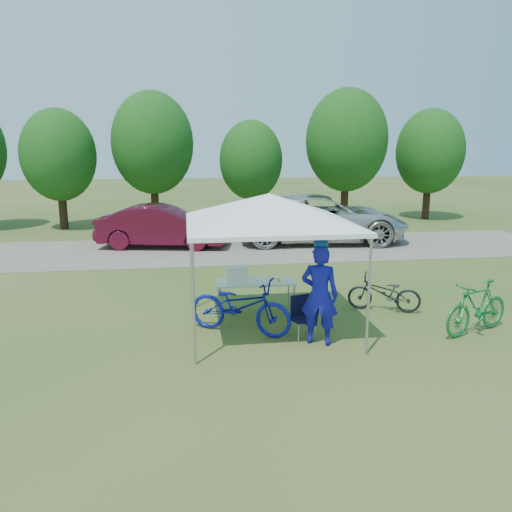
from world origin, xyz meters
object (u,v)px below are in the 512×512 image
at_px(cyclist, 319,295).
at_px(bike_blue, 240,306).
at_px(bike_green, 477,307).
at_px(minivan, 321,218).
at_px(cooler, 237,274).
at_px(folding_chair, 301,313).
at_px(bike_dark, 384,293).
at_px(sedan, 163,226).
at_px(folding_table, 256,283).

height_order(cyclist, bike_blue, cyclist).
distance_m(bike_green, minivan, 9.79).
relative_size(cooler, bike_green, 0.28).
xyz_separation_m(folding_chair, bike_dark, (2.17, 1.23, -0.05)).
relative_size(folding_chair, bike_blue, 0.38).
bearing_deg(sedan, minivan, -77.69).
xyz_separation_m(folding_chair, minivan, (2.98, 9.46, 0.45)).
bearing_deg(sedan, cyclist, -151.06).
height_order(bike_dark, sedan, sedan).
relative_size(cooler, sedan, 0.10).
height_order(folding_table, minivan, minivan).
distance_m(cooler, minivan, 8.86).
bearing_deg(folding_chair, folding_table, 95.68).
relative_size(bike_blue, bike_green, 1.20).
relative_size(folding_chair, cyclist, 0.43).
bearing_deg(folding_chair, bike_green, -22.32).
xyz_separation_m(bike_green, sedan, (-6.43, 9.58, 0.26)).
xyz_separation_m(folding_table, bike_dark, (2.84, -0.35, -0.24)).
distance_m(bike_blue, minivan, 10.01).
bearing_deg(folding_table, bike_green, -24.76).
height_order(folding_chair, bike_dark, bike_dark).
height_order(folding_table, bike_blue, bike_blue).
relative_size(cooler, minivan, 0.07).
xyz_separation_m(bike_blue, minivan, (4.13, 9.11, 0.37)).
bearing_deg(folding_table, cyclist, -65.43).
bearing_deg(folding_table, bike_dark, -7.08).
bearing_deg(cyclist, folding_table, -40.65).
xyz_separation_m(folding_chair, cyclist, (0.24, -0.40, 0.47)).
bearing_deg(cyclist, cooler, -31.42).
relative_size(folding_table, folding_chair, 2.12).
distance_m(bike_blue, sedan, 9.11).
bearing_deg(cooler, bike_dark, -6.17).
relative_size(cyclist, bike_dark, 1.18).
height_order(cooler, minivan, minivan).
xyz_separation_m(folding_chair, bike_blue, (-1.15, 0.35, 0.08)).
height_order(cooler, bike_green, bike_green).
distance_m(bike_green, sedan, 11.54).
relative_size(bike_green, bike_dark, 1.10).
bearing_deg(folding_chair, sedan, 90.77).
xyz_separation_m(cooler, cyclist, (1.32, -1.98, 0.06)).
xyz_separation_m(folding_chair, bike_green, (3.45, -0.31, 0.06)).
xyz_separation_m(bike_dark, sedan, (-5.16, 8.03, 0.37)).
bearing_deg(bike_green, bike_dark, -162.47).
xyz_separation_m(bike_dark, minivan, (0.81, 8.23, 0.50)).
height_order(cooler, sedan, sedan).
bearing_deg(cyclist, sedan, -46.74).
bearing_deg(cyclist, folding_chair, -34.05).
height_order(folding_chair, cooler, cooler).
height_order(cooler, bike_blue, bike_blue).
bearing_deg(sedan, cooler, -155.62).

